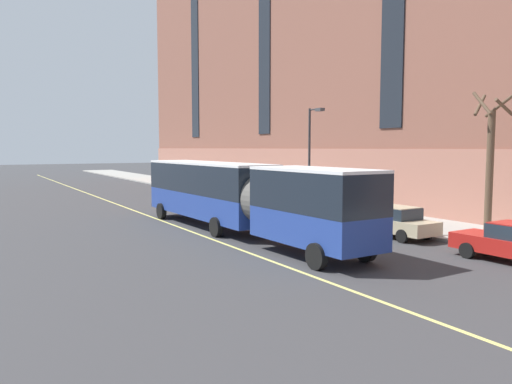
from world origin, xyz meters
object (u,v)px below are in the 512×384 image
city_bus (238,194)px  parked_car_white_6 (225,193)px  parked_car_champagne_4 (393,221)px  fire_hydrant (437,228)px  parked_car_black_1 (184,186)px  street_tree_mid_block (490,161)px  street_lamp (311,149)px  parked_car_silver_5 (290,205)px

city_bus → parked_car_white_6: (6.43, 14.17, -1.34)m
parked_car_champagne_4 → fire_hydrant: bearing=-42.5°
city_bus → parked_car_black_1: (6.32, 22.74, -1.34)m
fire_hydrant → street_tree_mid_block: bearing=-26.9°
street_tree_mid_block → street_lamp: size_ratio=1.03×
parked_car_silver_5 → street_lamp: 4.13m
parked_car_champagne_4 → parked_car_black_1: bearing=90.4°
parked_car_black_1 → parked_car_white_6: 8.56m
parked_car_black_1 → parked_car_white_6: bearing=-89.3°
parked_car_champagne_4 → parked_car_silver_5: 8.76m
parked_car_white_6 → parked_car_silver_5: bearing=-91.2°
city_bus → parked_car_silver_5: bearing=34.7°
parked_car_black_1 → parked_car_silver_5: bearing=-90.3°
parked_car_champagne_4 → street_lamp: 9.97m
street_lamp → parked_car_silver_5: bearing=-168.8°
city_bus → street_tree_mid_block: (10.35, -7.03, 1.71)m
parked_car_white_6 → fire_hydrant: size_ratio=6.34×
parked_car_white_6 → street_tree_mid_block: street_tree_mid_block is taller
city_bus → parked_car_silver_5: (6.22, 4.31, -1.33)m
street_tree_mid_block → city_bus: bearing=145.8°
parked_car_black_1 → parked_car_white_6: (0.11, -8.56, 0.00)m
parked_car_champagne_4 → fire_hydrant: (1.56, -1.43, -0.29)m
parked_car_champagne_4 → fire_hydrant: 2.14m
parked_car_white_6 → street_lamp: street_lamp is taller
parked_car_champagne_4 → parked_car_white_6: same height
city_bus → street_lamp: bearing=29.9°
parked_car_white_6 → fire_hydrant: bearing=-85.3°
parked_car_champagne_4 → street_lamp: (1.66, 9.14, 3.62)m
parked_car_silver_5 → fire_hydrant: size_ratio=6.59×
street_tree_mid_block → street_lamp: 11.95m
parked_car_black_1 → street_tree_mid_block: (4.04, -29.77, 3.04)m
fire_hydrant → street_lamp: bearing=89.5°
parked_car_black_1 → parked_car_silver_5: same height
parked_car_champagne_4 → street_tree_mid_block: bearing=-34.0°
city_bus → street_tree_mid_block: 12.63m
city_bus → parked_car_black_1: 23.63m
parked_car_black_1 → street_lamp: 18.49m
city_bus → parked_car_champagne_4: size_ratio=3.90×
parked_car_black_1 → street_lamp: (1.84, -18.04, 3.63)m
parked_car_white_6 → parked_car_black_1: bearing=90.7°
street_lamp → fire_hydrant: size_ratio=9.66×
parked_car_champagne_4 → parked_car_silver_5: size_ratio=1.01×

